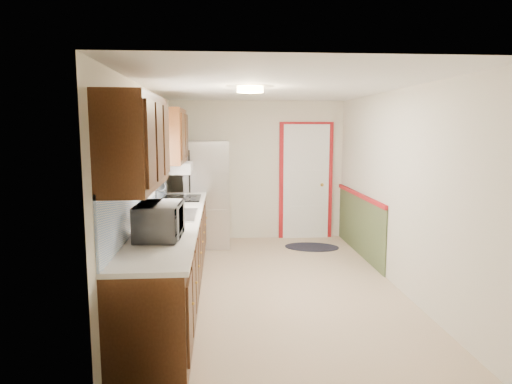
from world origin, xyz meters
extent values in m
cube|color=tan|center=(0.00, 0.00, 0.00)|extent=(3.20, 5.20, 0.12)
cube|color=white|center=(0.00, 0.00, 2.40)|extent=(3.20, 5.20, 0.12)
cube|color=beige|center=(0.00, 2.50, 1.20)|extent=(3.20, 0.10, 2.40)
cube|color=beige|center=(0.00, -2.50, 1.20)|extent=(3.20, 0.10, 2.40)
cube|color=beige|center=(-1.50, 0.00, 1.20)|extent=(0.10, 5.20, 2.40)
cube|color=beige|center=(1.50, 0.00, 1.20)|extent=(0.10, 5.20, 2.40)
cube|color=#381C0C|center=(-1.20, -0.30, 0.45)|extent=(0.60, 4.00, 0.90)
cube|color=silver|center=(-1.19, -0.30, 0.92)|extent=(0.63, 4.00, 0.04)
cube|color=#629EF0|center=(-1.49, -0.30, 1.22)|extent=(0.02, 4.00, 0.55)
cube|color=#381C0C|center=(-1.32, -1.60, 1.83)|extent=(0.35, 1.40, 0.75)
cube|color=#381C0C|center=(-1.32, 1.10, 1.83)|extent=(0.35, 1.20, 0.75)
cube|color=white|center=(-1.49, -0.20, 1.62)|extent=(0.02, 1.00, 0.90)
cube|color=#DC4329|center=(-1.44, -0.20, 1.97)|extent=(0.05, 1.12, 0.24)
cube|color=#B7B7BC|center=(-1.19, -0.20, 0.95)|extent=(0.52, 0.82, 0.02)
cube|color=white|center=(-1.27, 1.15, 1.38)|extent=(0.45, 0.60, 0.15)
cube|color=maroon|center=(0.85, 2.47, 1.00)|extent=(0.94, 0.05, 2.08)
cube|color=white|center=(0.85, 2.44, 1.00)|extent=(0.80, 0.04, 2.00)
cube|color=#44502D|center=(1.49, 1.35, 0.45)|extent=(0.02, 2.30, 0.90)
cube|color=maroon|center=(1.48, 1.35, 0.92)|extent=(0.04, 2.30, 0.06)
cylinder|color=#FFD88C|center=(-0.30, -0.20, 2.36)|extent=(0.30, 0.30, 0.06)
imported|color=white|center=(-1.20, -1.28, 1.14)|extent=(0.34, 0.59, 0.39)
cube|color=#B7B7BC|center=(-0.88, 2.05, 0.86)|extent=(0.75, 0.71, 1.73)
cylinder|color=black|center=(-1.12, 1.67, 0.78)|extent=(0.02, 0.02, 1.21)
ellipsoid|color=black|center=(0.83, 1.77, 0.01)|extent=(0.98, 0.74, 0.01)
cube|color=black|center=(-1.19, 1.04, 0.95)|extent=(0.51, 0.62, 0.02)
camera|label=1|loc=(-0.64, -5.40, 1.94)|focal=32.00mm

